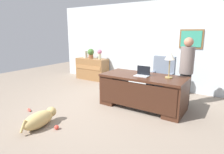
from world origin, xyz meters
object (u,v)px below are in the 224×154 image
Objects in this scene: armchair at (162,79)px; laptop at (142,74)px; dog_toy_bone at (29,110)px; credenza at (92,69)px; dog_toy_ball at (57,127)px; desk at (142,90)px; desk_lamp at (170,57)px; dog_lying at (40,119)px; vase_empty at (86,54)px; vase_with_flowers at (100,53)px; person_standing at (186,71)px; potted_plant at (91,53)px.

armchair reaches higher than laptop.
laptop is at bearing 38.19° from dog_toy_bone.
dog_toy_ball is (1.92, -3.42, -0.36)m from credenza.
desk_lamp reaches higher than desk.
dog_lying is at bearing -21.32° from dog_toy_bone.
credenza reaches higher than dog_toy_bone.
armchair reaches higher than vase_empty.
laptop is 0.90× the size of vase_with_flowers.
person_standing is 4.62× the size of vase_with_flowers.
desk_lamp is at bearing -21.43° from vase_empty.
vase_with_flowers is at bearing 0.21° from credenza.
desk_lamp is 3.23× the size of dog_toy_bone.
laptop reaches higher than credenza.
desk is at bearing -28.71° from potted_plant.
credenza is at bearing -0.25° from vase_empty.
armchair is 13.31× the size of dog_toy_ball.
desk_lamp reaches higher than armchair.
vase_empty is 4.18m from dog_toy_ball.
desk_lamp is at bearing -23.18° from credenza.
laptop is at bearing 58.26° from dog_lying.
potted_plant is 3.41m from dog_toy_bone.
desk_lamp is at bearing -108.99° from person_standing.
person_standing is at bearing -13.84° from vase_with_flowers.
potted_plant is at bearing -180.00° from vase_with_flowers.
potted_plant is (0.26, 0.00, 0.06)m from vase_empty.
vase_empty is 3.27× the size of dog_toy_ball.
armchair is 3.25m from vase_empty.
armchair is 1.28m from desk_lamp.
credenza is 4.51× the size of vase_empty.
armchair reaches higher than dog_toy_ball.
laptop is (-0.00, -0.02, 0.41)m from desk.
vase_with_flowers reaches higher than desk.
vase_empty is (-0.31, 0.00, 0.53)m from credenza.
vase_with_flowers is at bearing 147.34° from desk.
vase_with_flowers is 0.99× the size of potted_plant.
dog_lying is 2.39m from laptop.
laptop is 1.17× the size of vase_empty.
dog_toy_bone is at bearing -141.56° from desk.
dog_lying is 2.94m from desk_lamp.
vase_with_flowers is 3.88m from dog_toy_ball.
vase_with_flowers is at bearing 147.05° from laptop.
credenza is 1.46× the size of dog_lying.
vase_with_flowers is (-2.98, 1.43, -0.22)m from desk_lamp.
laptop is at bearing -28.98° from potted_plant.
laptop is at bearing -135.87° from person_standing.
desk_lamp is at bearing -63.33° from armchair.
potted_plant reaches higher than desk.
laptop is (1.21, 1.95, 0.68)m from dog_lying.
vase_with_flowers reaches higher than credenza.
laptop is 0.54× the size of desk_lamp.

